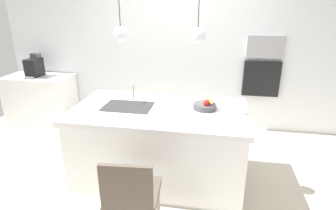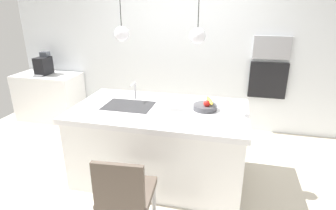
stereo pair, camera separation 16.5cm
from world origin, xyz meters
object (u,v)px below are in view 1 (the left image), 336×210
(fruit_bowl, at_px, (205,106))
(coffee_machine, at_px, (34,67))
(oven, at_px, (261,79))
(microwave, at_px, (265,47))
(chair_near, at_px, (132,195))

(fruit_bowl, height_order, coffee_machine, coffee_machine)
(fruit_bowl, relative_size, oven, 0.47)
(microwave, xyz_separation_m, chair_near, (-1.34, -2.60, -0.88))
(microwave, relative_size, chair_near, 0.61)
(microwave, distance_m, oven, 0.50)
(fruit_bowl, bearing_deg, oven, 61.88)
(coffee_machine, distance_m, oven, 3.76)
(microwave, height_order, chair_near, microwave)
(oven, bearing_deg, microwave, 0.00)
(microwave, bearing_deg, fruit_bowl, -118.12)
(microwave, bearing_deg, coffee_machine, -175.46)
(coffee_machine, height_order, oven, coffee_machine)
(microwave, bearing_deg, oven, 0.00)
(fruit_bowl, distance_m, oven, 1.70)
(fruit_bowl, distance_m, microwave, 1.76)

